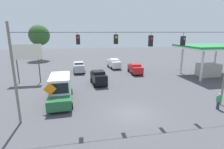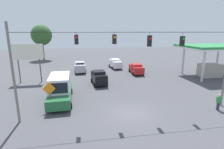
# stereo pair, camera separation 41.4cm
# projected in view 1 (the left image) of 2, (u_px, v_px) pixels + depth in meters

# --- Properties ---
(ground_plane) EXTENTS (140.00, 140.00, 0.00)m
(ground_plane) POSITION_uv_depth(u_px,v_px,m) (132.00, 113.00, 16.83)
(ground_plane) COLOR #47474C
(overhead_signal_span) EXTENTS (20.18, 0.38, 8.42)m
(overhead_signal_span) POSITION_uv_depth(u_px,v_px,m) (134.00, 59.00, 15.72)
(overhead_signal_span) COLOR slate
(overhead_signal_span) RESTS_ON ground_plane
(box_truck_green_parked_shoulder) EXTENTS (2.74, 7.07, 2.89)m
(box_truck_green_parked_shoulder) POSITION_uv_depth(u_px,v_px,m) (60.00, 89.00, 19.58)
(box_truck_green_parked_shoulder) COLOR #236038
(box_truck_green_parked_shoulder) RESTS_ON ground_plane
(sedan_black_withflow_mid) EXTENTS (2.31, 4.19, 2.03)m
(sedan_black_withflow_mid) POSITION_uv_depth(u_px,v_px,m) (99.00, 77.00, 25.93)
(sedan_black_withflow_mid) COLOR black
(sedan_black_withflow_mid) RESTS_ON ground_plane
(sedan_red_oncoming_far) EXTENTS (2.22, 4.51, 1.86)m
(sedan_red_oncoming_far) POSITION_uv_depth(u_px,v_px,m) (135.00, 68.00, 32.62)
(sedan_red_oncoming_far) COLOR red
(sedan_red_oncoming_far) RESTS_ON ground_plane
(sedan_white_oncoming_deep) EXTENTS (2.38, 4.59, 1.99)m
(sedan_white_oncoming_deep) POSITION_uv_depth(u_px,v_px,m) (114.00, 63.00, 37.41)
(sedan_white_oncoming_deep) COLOR silver
(sedan_white_oncoming_deep) RESTS_ON ground_plane
(sedan_silver_withflow_far) EXTENTS (2.20, 4.47, 2.01)m
(sedan_silver_withflow_far) POSITION_uv_depth(u_px,v_px,m) (79.00, 67.00, 33.64)
(sedan_silver_withflow_far) COLOR #A8AAB2
(sedan_silver_withflow_far) RESTS_ON ground_plane
(traffic_cone_nearest) EXTENTS (0.43, 0.43, 0.60)m
(traffic_cone_nearest) POSITION_uv_depth(u_px,v_px,m) (63.00, 102.00, 18.63)
(traffic_cone_nearest) COLOR orange
(traffic_cone_nearest) RESTS_ON ground_plane
(traffic_cone_second) EXTENTS (0.43, 0.43, 0.60)m
(traffic_cone_second) POSITION_uv_depth(u_px,v_px,m) (66.00, 92.00, 22.03)
(traffic_cone_second) COLOR orange
(traffic_cone_second) RESTS_ON ground_plane
(traffic_cone_third) EXTENTS (0.43, 0.43, 0.60)m
(traffic_cone_third) POSITION_uv_depth(u_px,v_px,m) (66.00, 85.00, 24.95)
(traffic_cone_third) COLOR orange
(traffic_cone_third) RESTS_ON ground_plane
(traffic_cone_fourth) EXTENTS (0.43, 0.43, 0.60)m
(traffic_cone_fourth) POSITION_uv_depth(u_px,v_px,m) (67.00, 79.00, 28.01)
(traffic_cone_fourth) COLOR orange
(traffic_cone_fourth) RESTS_ON ground_plane
(traffic_cone_fifth) EXTENTS (0.43, 0.43, 0.60)m
(traffic_cone_fifth) POSITION_uv_depth(u_px,v_px,m) (68.00, 74.00, 31.43)
(traffic_cone_fifth) COLOR orange
(traffic_cone_fifth) RESTS_ON ground_plane
(gas_station) EXTENTS (10.27, 7.93, 5.46)m
(gas_station) POSITION_uv_depth(u_px,v_px,m) (210.00, 54.00, 30.04)
(gas_station) COLOR #288442
(gas_station) RESTS_ON ground_plane
(roadside_billboard) EXTENTS (4.39, 0.16, 5.89)m
(roadside_billboard) POSITION_uv_depth(u_px,v_px,m) (27.00, 55.00, 25.95)
(roadside_billboard) COLOR #4C473D
(roadside_billboard) RESTS_ON ground_plane
(work_zone_sign) EXTENTS (1.27, 0.06, 2.84)m
(work_zone_sign) POSITION_uv_depth(u_px,v_px,m) (50.00, 91.00, 17.05)
(work_zone_sign) COLOR slate
(work_zone_sign) RESTS_ON ground_plane
(pedestrian) EXTENTS (0.40, 0.28, 1.69)m
(pedestrian) POSITION_uv_depth(u_px,v_px,m) (219.00, 101.00, 17.54)
(pedestrian) COLOR #2D334C
(pedestrian) RESTS_ON ground_plane
(tree_horizon_left) EXTENTS (5.51, 5.51, 9.51)m
(tree_horizon_left) POSITION_uv_depth(u_px,v_px,m) (39.00, 35.00, 47.05)
(tree_horizon_left) COLOR brown
(tree_horizon_left) RESTS_ON ground_plane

